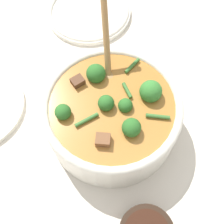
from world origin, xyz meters
The scene contains 3 objects.
ground_plane centered at (0.00, 0.00, 0.00)m, with size 4.00×4.00×0.00m, color silver.
stew_bowl centered at (0.00, 0.00, 0.06)m, with size 0.29×0.27×0.28m.
empty_plate centered at (0.28, -0.19, 0.01)m, with size 0.23×0.23×0.02m.
Camera 1 is at (-0.18, 0.18, 0.55)m, focal length 45.00 mm.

